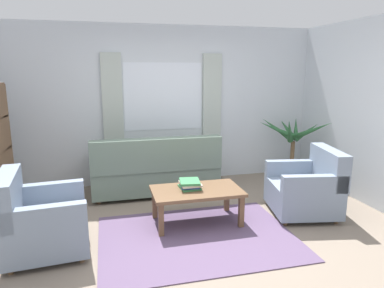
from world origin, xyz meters
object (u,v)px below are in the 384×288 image
Objects in this scene: armchair_left at (40,221)px; book_stack_on_table at (190,184)px; couch at (155,171)px; coffee_table at (197,194)px; armchair_right at (307,188)px; potted_plant at (292,151)px.

book_stack_on_table is (1.69, 0.36, 0.14)m from armchair_left.
couch reaches higher than coffee_table.
couch is at bearing -48.92° from armchair_left.
armchair_right is at bearing 145.60° from couch.
coffee_table is 2.46m from potted_plant.
armchair_left is at bearing -167.84° from book_stack_on_table.
book_stack_on_table reaches higher than coffee_table.
couch is 1.95× the size of armchair_right.
potted_plant is at bearing -176.40° from couch.
armchair_right is at bearing -91.17° from armchair_left.
armchair_left is at bearing 46.39° from couch.
potted_plant is at bearing 30.92° from book_stack_on_table.
couch is at bearing 103.40° from book_stack_on_table.
potted_plant is (3.83, 1.64, 0.16)m from armchair_left.
coffee_table is 0.93× the size of potted_plant.
armchair_right is at bearing -2.72° from coffee_table.
armchair_right is 0.83× the size of potted_plant.
armchair_right is 0.89× the size of coffee_table.
potted_plant reaches higher than coffee_table.
book_stack_on_table is 2.49m from potted_plant.
armchair_right is 3.09× the size of book_stack_on_table.
potted_plant is at bearing 32.96° from coffee_table.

